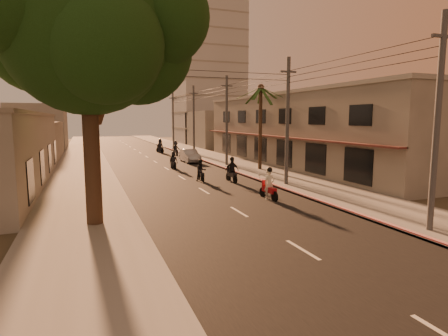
% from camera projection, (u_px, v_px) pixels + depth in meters
% --- Properties ---
extents(ground, '(160.00, 160.00, 0.00)m').
position_uv_depth(ground, '(256.00, 222.00, 17.36)').
color(ground, '#383023').
rests_on(ground, ground).
extents(road, '(10.00, 140.00, 0.02)m').
position_uv_depth(road, '(166.00, 169.00, 35.93)').
color(road, black).
rests_on(road, ground).
extents(sidewalk_right, '(5.00, 140.00, 0.12)m').
position_uv_depth(sidewalk_right, '(238.00, 165.00, 38.53)').
color(sidewalk_right, slate).
rests_on(sidewalk_right, ground).
extents(sidewalk_left, '(5.00, 140.00, 0.12)m').
position_uv_depth(sidewalk_left, '(83.00, 172.00, 33.32)').
color(sidewalk_left, slate).
rests_on(sidewalk_left, ground).
extents(curb_stripe, '(0.20, 60.00, 0.20)m').
position_uv_depth(curb_stripe, '(235.00, 172.00, 33.05)').
color(curb_stripe, red).
rests_on(curb_stripe, ground).
extents(shophouse_row, '(8.80, 34.20, 7.30)m').
position_uv_depth(shophouse_row, '(304.00, 130.00, 38.45)').
color(shophouse_row, gray).
rests_on(shophouse_row, ground).
extents(distant_tower, '(12.10, 12.10, 28.00)m').
position_uv_depth(distant_tower, '(208.00, 71.00, 73.09)').
color(distant_tower, '#B7B5B2').
rests_on(distant_tower, ground).
extents(broadleaf_tree, '(9.60, 8.70, 12.10)m').
position_uv_depth(broadleaf_tree, '(96.00, 31.00, 15.95)').
color(broadleaf_tree, black).
rests_on(broadleaf_tree, ground).
extents(palm_tree, '(5.00, 5.00, 8.20)m').
position_uv_depth(palm_tree, '(261.00, 92.00, 34.06)').
color(palm_tree, black).
rests_on(palm_tree, ground).
extents(utility_poles, '(1.20, 48.26, 9.00)m').
position_uv_depth(utility_poles, '(227.00, 101.00, 37.23)').
color(utility_poles, '#38383A').
rests_on(utility_poles, ground).
extents(filler_right, '(8.00, 14.00, 6.00)m').
position_uv_depth(filler_right, '(217.00, 129.00, 63.62)').
color(filler_right, gray).
rests_on(filler_right, ground).
extents(filler_left_near, '(8.00, 14.00, 4.40)m').
position_uv_depth(filler_left_near, '(23.00, 141.00, 43.78)').
color(filler_left_near, gray).
rests_on(filler_left_near, ground).
extents(filler_left_far, '(8.00, 14.00, 7.00)m').
position_uv_depth(filler_left_far, '(39.00, 127.00, 60.33)').
color(filler_left_far, gray).
rests_on(filler_left_far, ground).
extents(scooter_red, '(0.78, 1.98, 1.95)m').
position_uv_depth(scooter_red, '(269.00, 185.00, 22.10)').
color(scooter_red, black).
rests_on(scooter_red, ground).
extents(scooter_mid_a, '(0.82, 1.74, 1.71)m').
position_uv_depth(scooter_mid_a, '(201.00, 171.00, 28.68)').
color(scooter_mid_a, black).
rests_on(scooter_mid_a, ground).
extents(scooter_mid_b, '(1.10, 1.98, 1.95)m').
position_uv_depth(scooter_mid_b, '(232.00, 171.00, 28.14)').
color(scooter_mid_b, black).
rests_on(scooter_mid_b, ground).
extents(scooter_far_a, '(0.83, 1.72, 1.69)m').
position_uv_depth(scooter_far_a, '(173.00, 161.00, 35.80)').
color(scooter_far_a, black).
rests_on(scooter_far_a, ground).
extents(scooter_far_b, '(1.22, 1.96, 1.93)m').
position_uv_depth(scooter_far_b, '(176.00, 149.00, 48.71)').
color(scooter_far_b, black).
rests_on(scooter_far_b, ground).
extents(parked_car, '(1.57, 4.34, 1.42)m').
position_uv_depth(parked_car, '(190.00, 156.00, 41.18)').
color(parked_car, '#9FA1A7').
rests_on(parked_car, ground).
extents(scooter_far_c, '(1.25, 1.91, 1.95)m').
position_uv_depth(scooter_far_c, '(160.00, 146.00, 52.86)').
color(scooter_far_c, black).
rests_on(scooter_far_c, ground).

